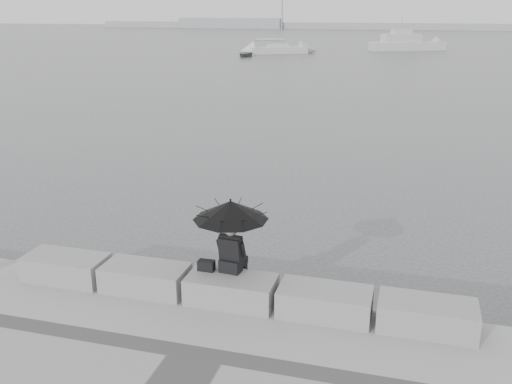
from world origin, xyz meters
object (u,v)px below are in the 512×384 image
(seated_person, at_px, (231,217))
(sailboat_left, at_px, (278,49))
(dinghy, at_px, (245,54))
(motor_cruiser, at_px, (408,44))

(seated_person, distance_m, sailboat_left, 65.94)
(dinghy, bearing_deg, sailboat_left, 68.37)
(sailboat_left, height_order, motor_cruiser, sailboat_left)
(sailboat_left, bearing_deg, seated_person, -104.37)
(sailboat_left, bearing_deg, motor_cruiser, 6.14)
(dinghy, bearing_deg, motor_cruiser, 43.07)
(sailboat_left, xyz_separation_m, dinghy, (-2.56, -6.09, -0.24))
(motor_cruiser, xyz_separation_m, dinghy, (-18.43, -16.51, -0.61))
(motor_cruiser, distance_m, dinghy, 24.75)
(sailboat_left, bearing_deg, dinghy, -140.01)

